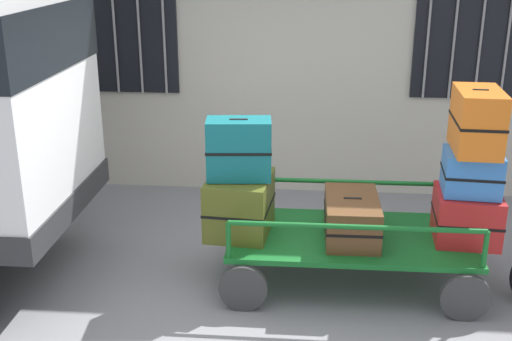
% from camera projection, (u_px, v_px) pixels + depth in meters
% --- Properties ---
extents(ground_plane, '(40.00, 40.00, 0.00)m').
position_uv_depth(ground_plane, '(260.00, 290.00, 5.89)').
color(ground_plane, gray).
extents(luggage_cart, '(2.28, 1.25, 0.47)m').
position_uv_depth(luggage_cart, '(350.00, 243.00, 5.94)').
color(luggage_cart, '#146023').
rests_on(luggage_cart, ground).
extents(cart_railing, '(2.16, 1.11, 0.34)m').
position_uv_depth(cart_railing, '(352.00, 206.00, 5.81)').
color(cart_railing, '#146023').
rests_on(cart_railing, luggage_cart).
extents(suitcase_left_bottom, '(0.62, 0.73, 0.54)m').
position_uv_depth(suitcase_left_bottom, '(240.00, 205.00, 5.90)').
color(suitcase_left_bottom, '#4C5119').
rests_on(suitcase_left_bottom, luggage_cart).
extents(suitcase_left_middle, '(0.60, 0.37, 0.55)m').
position_uv_depth(suitcase_left_middle, '(239.00, 149.00, 5.68)').
color(suitcase_left_middle, '#0F5960').
rests_on(suitcase_left_middle, suitcase_left_bottom).
extents(suitcase_midleft_bottom, '(0.49, 0.81, 0.38)m').
position_uv_depth(suitcase_midleft_bottom, '(352.00, 217.00, 5.82)').
color(suitcase_midleft_bottom, brown).
rests_on(suitcase_midleft_bottom, luggage_cart).
extents(suitcase_center_bottom, '(0.60, 0.61, 0.45)m').
position_uv_depth(suitcase_center_bottom, '(466.00, 216.00, 5.76)').
color(suitcase_center_bottom, '#B21E1E').
rests_on(suitcase_center_bottom, luggage_cart).
extents(suitcase_center_middle, '(0.53, 0.49, 0.38)m').
position_uv_depth(suitcase_center_middle, '(472.00, 172.00, 5.62)').
color(suitcase_center_middle, '#3372C6').
rests_on(suitcase_center_middle, suitcase_center_bottom).
extents(suitcase_center_top, '(0.41, 0.68, 0.54)m').
position_uv_depth(suitcase_center_top, '(477.00, 121.00, 5.48)').
color(suitcase_center_top, orange).
rests_on(suitcase_center_top, suitcase_center_middle).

